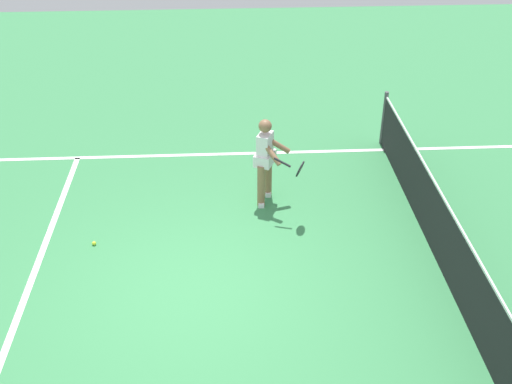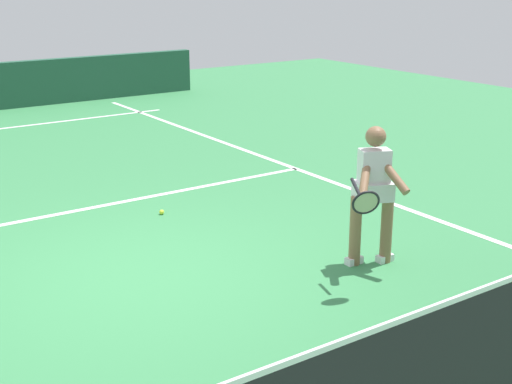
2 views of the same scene
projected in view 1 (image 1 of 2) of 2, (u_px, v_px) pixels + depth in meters
name	position (u px, v px, depth m)	size (l,w,h in m)	color
ground_plane	(192.00, 287.00, 9.10)	(27.86, 27.86, 0.00)	#38844C
service_line_marking	(27.00, 293.00, 8.99)	(7.90, 0.10, 0.01)	white
sideline_left_marking	(198.00, 155.00, 12.44)	(0.10, 19.43, 0.01)	white
court_net	(451.00, 250.00, 8.99)	(8.58, 0.08, 1.12)	#4C4C51
tennis_player	(266.00, 158.00, 10.59)	(1.02, 0.84, 1.55)	#8C6647
tennis_ball_near	(94.00, 243.00, 9.94)	(0.07, 0.07, 0.07)	#D1E533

